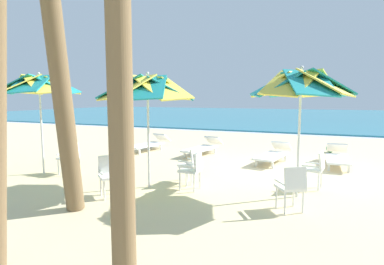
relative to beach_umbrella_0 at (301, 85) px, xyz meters
The scene contains 17 objects.
ground_plane 3.34m from the beach_umbrella_0, 101.97° to the left, with size 80.00×80.00×0.00m, color beige.
sea 29.92m from the beach_umbrella_0, 90.95° to the left, with size 80.00×36.00×0.10m, color teal.
surf_foam 11.77m from the beach_umbrella_0, 92.45° to the left, with size 80.00×0.70×0.01m, color white.
beach_umbrella_0 is the anchor object (origin of this frame).
plastic_chair_0 2.05m from the beach_umbrella_0, 67.73° to the left, with size 0.53×0.50×0.87m.
plastic_chair_1 2.08m from the beach_umbrella_0, 91.96° to the right, with size 0.61×0.63×0.87m.
beach_umbrella_1 3.32m from the beach_umbrella_0, behind, with size 2.32×2.32×2.68m.
plastic_chair_2 2.93m from the beach_umbrella_0, behind, with size 0.48×0.45×0.87m.
plastic_chair_3 4.39m from the beach_umbrella_0, 158.40° to the right, with size 0.63×0.63×0.87m.
plastic_chair_4 3.10m from the beach_umbrella_0, behind, with size 0.55×0.52×0.87m.
beach_umbrella_2 6.66m from the beach_umbrella_0, behind, with size 2.16×2.16×2.77m.
plastic_chair_5 6.27m from the beach_umbrella_0, behind, with size 0.45×0.48×0.87m.
sun_lounger_0 4.31m from the beach_umbrella_0, 75.97° to the left, with size 0.64×2.15×0.62m.
sun_lounger_1 4.10m from the beach_umbrella_0, 106.02° to the left, with size 1.00×2.22×0.62m.
sun_lounger_2 5.61m from the beach_umbrella_0, 133.07° to the left, with size 0.95×2.22×0.62m.
sun_lounger_3 7.28m from the beach_umbrella_0, 146.96° to the left, with size 0.97×2.22×0.62m.
beach_ball 6.54m from the beach_umbrella_0, 82.96° to the left, with size 0.30×0.30×0.30m, color #2D8C4C.
Camera 1 is at (0.93, -9.17, 2.12)m, focal length 29.43 mm.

